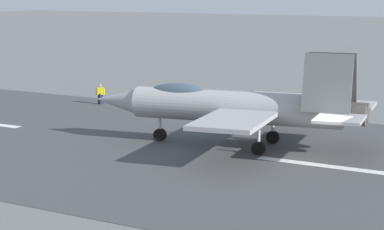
% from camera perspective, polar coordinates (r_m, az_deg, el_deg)
% --- Properties ---
extents(ground_plane, '(400.00, 400.00, 0.00)m').
position_cam_1_polar(ground_plane, '(38.35, 9.96, -3.90)').
color(ground_plane, slate).
extents(runway_strip, '(240.00, 26.00, 0.02)m').
position_cam_1_polar(runway_strip, '(38.34, 9.99, -3.89)').
color(runway_strip, '#434545').
rests_on(runway_strip, ground).
extents(fighter_jet, '(16.92, 13.62, 5.59)m').
position_cam_1_polar(fighter_jet, '(41.85, 3.49, 0.72)').
color(fighter_jet, '#A2A1A3').
rests_on(fighter_jet, ground).
extents(crew_person, '(0.62, 0.46, 1.60)m').
position_cam_1_polar(crew_person, '(58.01, -7.13, 1.61)').
color(crew_person, '#1E2338').
rests_on(crew_person, ground).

